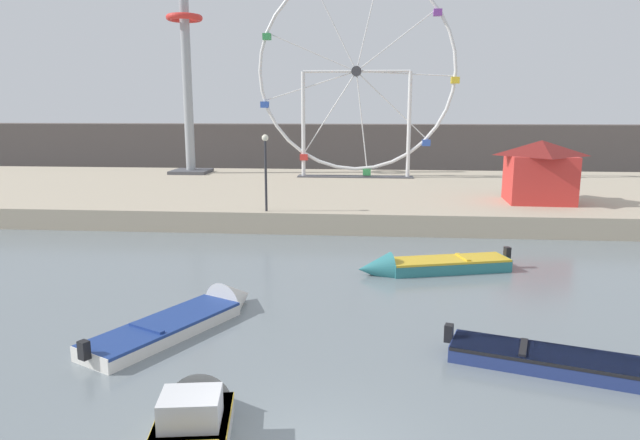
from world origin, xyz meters
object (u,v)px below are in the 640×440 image
at_px(motorboat_white_red_stripe, 196,315).
at_px(ferris_wheel_white_frame, 356,74).
at_px(motorboat_teal_painted, 423,265).
at_px(carnival_booth_red_striped, 540,170).
at_px(motorboat_navy_blue, 598,367).
at_px(drop_tower_steel_tower, 187,68).
at_px(promenade_lamp_near, 266,161).
at_px(motorboat_pale_grey, 194,421).

height_order(motorboat_white_red_stripe, ferris_wheel_white_frame, ferris_wheel_white_frame).
bearing_deg(motorboat_teal_painted, carnival_booth_red_striped, -139.39).
bearing_deg(motorboat_teal_painted, motorboat_navy_blue, 96.26).
distance_m(drop_tower_steel_tower, promenade_lamp_near, 18.65).
bearing_deg(motorboat_teal_painted, promenade_lamp_near, -57.50).
height_order(motorboat_pale_grey, ferris_wheel_white_frame, ferris_wheel_white_frame).
bearing_deg(drop_tower_steel_tower, motorboat_teal_painted, -54.43).
distance_m(motorboat_white_red_stripe, promenade_lamp_near, 12.34).
relative_size(motorboat_white_red_stripe, promenade_lamp_near, 1.57).
bearing_deg(drop_tower_steel_tower, promenade_lamp_near, -60.91).
bearing_deg(motorboat_navy_blue, motorboat_white_red_stripe, -176.17).
bearing_deg(motorboat_pale_grey, motorboat_navy_blue, -78.35).
bearing_deg(motorboat_pale_grey, carnival_booth_red_striped, -38.31).
height_order(ferris_wheel_white_frame, drop_tower_steel_tower, drop_tower_steel_tower).
relative_size(motorboat_navy_blue, ferris_wheel_white_frame, 0.40).
relative_size(motorboat_teal_painted, promenade_lamp_near, 1.59).
height_order(motorboat_navy_blue, promenade_lamp_near, promenade_lamp_near).
bearing_deg(promenade_lamp_near, drop_tower_steel_tower, 119.09).
distance_m(motorboat_teal_painted, ferris_wheel_white_frame, 22.15).
distance_m(motorboat_teal_painted, carnival_booth_red_striped, 12.62).
xyz_separation_m(ferris_wheel_white_frame, promenade_lamp_near, (-3.94, -14.09, -4.77)).
relative_size(drop_tower_steel_tower, promenade_lamp_near, 4.26).
bearing_deg(carnival_booth_red_striped, promenade_lamp_near, -161.33).
height_order(motorboat_navy_blue, carnival_booth_red_striped, carnival_booth_red_striped).
distance_m(ferris_wheel_white_frame, drop_tower_steel_tower, 12.73).
xyz_separation_m(motorboat_navy_blue, promenade_lamp_near, (-10.21, 14.38, 3.26)).
relative_size(motorboat_teal_painted, ferris_wheel_white_frame, 0.41).
distance_m(ferris_wheel_white_frame, carnival_booth_red_striped, 15.28).
bearing_deg(carnival_booth_red_striped, drop_tower_steel_tower, 155.60).
bearing_deg(motorboat_white_red_stripe, drop_tower_steel_tower, 45.15).
height_order(motorboat_white_red_stripe, carnival_booth_red_striped, carnival_booth_red_striped).
bearing_deg(promenade_lamp_near, carnival_booth_red_striped, 15.73).
height_order(motorboat_navy_blue, motorboat_white_red_stripe, motorboat_white_red_stripe).
distance_m(carnival_booth_red_striped, promenade_lamp_near, 14.49).
relative_size(motorboat_teal_painted, motorboat_pale_grey, 1.48).
xyz_separation_m(motorboat_teal_painted, drop_tower_steel_tower, (-15.70, 21.95, 8.57)).
xyz_separation_m(motorboat_white_red_stripe, motorboat_pale_grey, (1.68, -5.62, 0.09)).
distance_m(motorboat_white_red_stripe, carnival_booth_red_striped, 21.15).
height_order(drop_tower_steel_tower, carnival_booth_red_striped, drop_tower_steel_tower).
bearing_deg(motorboat_pale_grey, promenade_lamp_near, -2.93).
bearing_deg(drop_tower_steel_tower, carnival_booth_red_striped, -27.34).
height_order(motorboat_teal_painted, ferris_wheel_white_frame, ferris_wheel_white_frame).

